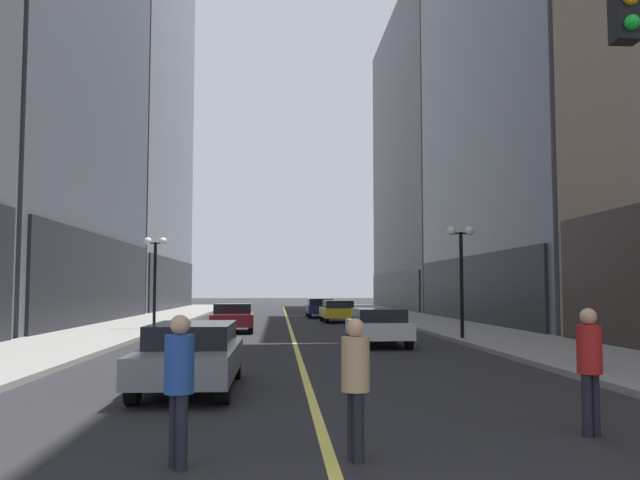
% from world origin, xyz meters
% --- Properties ---
extents(ground_plane, '(200.00, 200.00, 0.00)m').
position_xyz_m(ground_plane, '(0.00, 35.00, 0.00)').
color(ground_plane, '#262628').
extents(sidewalk_left, '(4.50, 78.00, 0.15)m').
position_xyz_m(sidewalk_left, '(-8.25, 35.00, 0.07)').
color(sidewalk_left, gray).
rests_on(sidewalk_left, ground).
extents(sidewalk_right, '(4.50, 78.00, 0.15)m').
position_xyz_m(sidewalk_right, '(8.25, 35.00, 0.07)').
color(sidewalk_right, gray).
rests_on(sidewalk_right, ground).
extents(lane_centre_stripe, '(0.16, 70.00, 0.01)m').
position_xyz_m(lane_centre_stripe, '(0.00, 35.00, 0.00)').
color(lane_centre_stripe, '#E5D64C').
rests_on(lane_centre_stripe, ground).
extents(building_left_far, '(11.65, 26.00, 39.64)m').
position_xyz_m(building_left_far, '(-16.22, 60.00, 19.73)').
color(building_left_far, slate).
rests_on(building_left_far, ground).
extents(building_right_mid, '(10.72, 24.00, 32.54)m').
position_xyz_m(building_right_mid, '(15.76, 34.50, 16.19)').
color(building_right_mid, slate).
rests_on(building_right_mid, ground).
extents(building_right_far, '(13.45, 26.00, 29.13)m').
position_xyz_m(building_right_far, '(17.12, 60.00, 14.51)').
color(building_right_far, gray).
rests_on(building_right_far, ground).
extents(car_grey, '(1.82, 4.69, 1.32)m').
position_xyz_m(car_grey, '(-2.36, 9.99, 0.72)').
color(car_grey, slate).
rests_on(car_grey, ground).
extents(car_white, '(1.90, 4.17, 1.32)m').
position_xyz_m(car_white, '(2.93, 19.89, 0.72)').
color(car_white, silver).
rests_on(car_white, ground).
extents(car_maroon, '(2.09, 4.24, 1.32)m').
position_xyz_m(car_maroon, '(-2.73, 27.65, 0.72)').
color(car_maroon, maroon).
rests_on(car_maroon, ground).
extents(car_yellow, '(1.97, 4.08, 1.32)m').
position_xyz_m(car_yellow, '(2.94, 36.11, 0.72)').
color(car_yellow, yellow).
rests_on(car_yellow, ground).
extents(car_navy, '(1.87, 4.75, 1.32)m').
position_xyz_m(car_navy, '(2.31, 42.90, 0.72)').
color(car_navy, '#141E4C').
rests_on(car_navy, ground).
extents(pedestrian_in_tan_trench, '(0.42, 0.42, 1.68)m').
position_xyz_m(pedestrian_in_tan_trench, '(0.29, 4.30, 0.98)').
color(pedestrian_in_tan_trench, black).
rests_on(pedestrian_in_tan_trench, ground).
extents(pedestrian_in_red_jacket, '(0.45, 0.45, 1.76)m').
position_xyz_m(pedestrian_in_red_jacket, '(3.69, 5.41, 1.03)').
color(pedestrian_in_red_jacket, black).
rests_on(pedestrian_in_red_jacket, ground).
extents(pedestrian_in_blue_hoodie, '(0.47, 0.47, 1.73)m').
position_xyz_m(pedestrian_in_blue_hoodie, '(-1.75, 4.11, 1.01)').
color(pedestrian_in_blue_hoodie, black).
rests_on(pedestrian_in_blue_hoodie, ground).
extents(street_lamp_left_far, '(1.06, 0.36, 4.43)m').
position_xyz_m(street_lamp_left_far, '(-6.40, 27.96, 3.26)').
color(street_lamp_left_far, black).
rests_on(street_lamp_left_far, ground).
extents(street_lamp_right_mid, '(1.06, 0.36, 4.43)m').
position_xyz_m(street_lamp_right_mid, '(6.40, 21.45, 3.26)').
color(street_lamp_right_mid, black).
rests_on(street_lamp_right_mid, ground).
extents(fire_hydrant_right, '(0.28, 0.28, 0.80)m').
position_xyz_m(fire_hydrant_right, '(6.90, 11.80, 0.40)').
color(fire_hydrant_right, red).
rests_on(fire_hydrant_right, ground).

